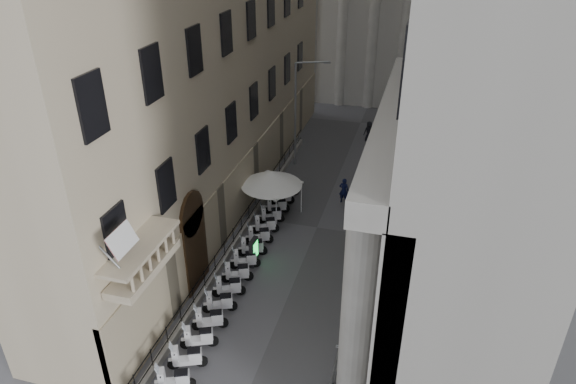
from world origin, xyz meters
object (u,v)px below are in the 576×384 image
(street_lamp, at_px, (299,105))
(pedestrian_a, at_px, (344,191))
(security_tent, at_px, (268,174))
(info_kiosk, at_px, (254,252))
(pedestrian_b, at_px, (369,158))

(street_lamp, bearing_deg, pedestrian_a, -71.83)
(security_tent, bearing_deg, pedestrian_a, 26.75)
(security_tent, bearing_deg, info_kiosk, -80.56)
(street_lamp, distance_m, pedestrian_b, 6.84)
(pedestrian_a, bearing_deg, pedestrian_b, -93.97)
(security_tent, height_order, info_kiosk, security_tent)
(pedestrian_a, bearing_deg, security_tent, 31.85)
(pedestrian_b, bearing_deg, pedestrian_a, 81.07)
(info_kiosk, bearing_deg, pedestrian_a, 70.37)
(pedestrian_a, distance_m, pedestrian_b, 6.09)
(street_lamp, xyz_separation_m, pedestrian_b, (5.47, 0.75, -4.03))
(security_tent, relative_size, info_kiosk, 2.33)
(security_tent, relative_size, street_lamp, 0.49)
(pedestrian_a, xyz_separation_m, pedestrian_b, (0.96, 6.01, -0.11))
(security_tent, distance_m, pedestrian_b, 10.23)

